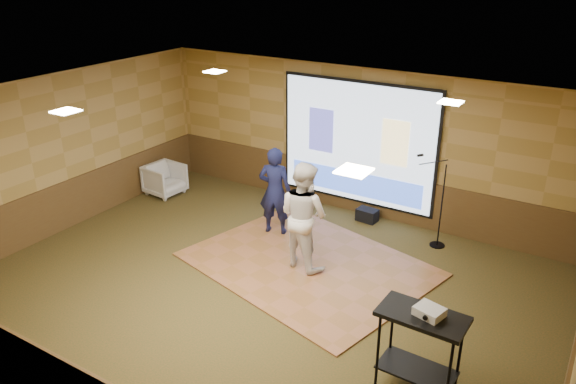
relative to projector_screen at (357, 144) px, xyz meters
The scene contains 18 objects.
ground 3.74m from the projector_screen, 90.00° to the right, with size 9.00×9.00×0.00m, color #2C3618.
room_shell 3.49m from the projector_screen, 90.00° to the right, with size 9.04×7.04×3.02m.
wainscot_back 1.00m from the projector_screen, 90.00° to the left, with size 9.00×0.04×0.95m, color #4E331A.
wainscot_left 5.73m from the projector_screen, 142.51° to the right, with size 0.04×7.00×0.95m, color #4E331A.
wainscot_right 5.73m from the projector_screen, 37.49° to the right, with size 0.04×7.00×0.95m, color #4E331A.
projector_screen is the anchor object (origin of this frame).
downlight_nw 3.12m from the projector_screen, 143.35° to the right, with size 0.32×0.32×0.02m, color beige.
downlight_ne 3.12m from the projector_screen, 36.65° to the right, with size 0.32×0.32×0.02m, color beige.
downlight_sw 5.61m from the projector_screen, 114.02° to the right, with size 0.32×0.32×0.02m, color beige.
downlight_se 5.61m from the projector_screen, 65.98° to the right, with size 0.32×0.32×0.02m, color beige.
dance_floor 2.82m from the projector_screen, 83.62° to the right, with size 3.90×2.97×0.03m, color #945A36.
player_left 1.98m from the projector_screen, 117.71° to the right, with size 0.62×0.41×1.71m, color #14183F.
player_right 2.52m from the projector_screen, 85.32° to the right, with size 0.91×0.71×1.87m, color silver.
av_table 5.21m from the projector_screen, 56.12° to the right, with size 1.04×0.55×1.09m.
projector 5.20m from the projector_screen, 55.40° to the right, with size 0.32×0.26×0.11m, color silver.
mic_stand 2.21m from the projector_screen, 15.86° to the right, with size 0.68×0.28×1.72m.
banquet_chair 4.37m from the projector_screen, 161.30° to the right, with size 0.74×0.76×0.69m, color gray.
duffel_bag 1.43m from the projector_screen, 31.49° to the right, with size 0.41×0.27×0.25m, color black.
Camera 1 is at (4.40, -6.35, 5.00)m, focal length 35.00 mm.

